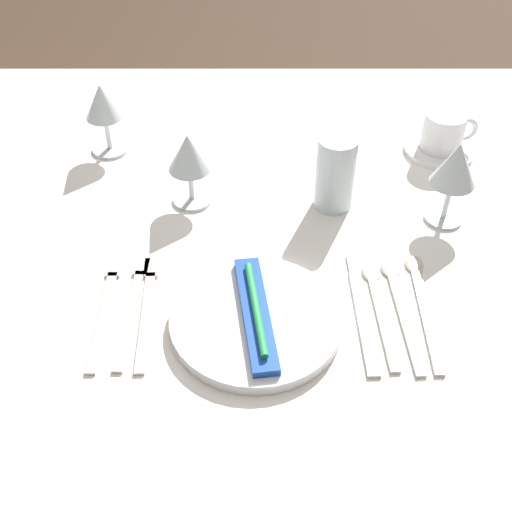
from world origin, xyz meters
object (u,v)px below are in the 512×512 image
(fork_inner, at_px, (133,305))
(fork_salad, at_px, (106,306))
(wine_glass_left, at_px, (103,106))
(wine_glass_centre, at_px, (189,156))
(dinner_knife, at_px, (363,314))
(spoon_dessert, at_px, (399,300))
(coffee_cup_left, at_px, (444,131))
(toothbrush_package, at_px, (256,312))
(spoon_tea, at_px, (422,297))
(wine_glass_right, at_px, (456,167))
(fork_outer, at_px, (147,306))
(spoon_soup, at_px, (378,301))
(drink_tumbler, at_px, (335,173))
(dinner_plate, at_px, (256,320))

(fork_inner, distance_m, fork_salad, 0.04)
(wine_glass_left, bearing_deg, wine_glass_centre, -43.06)
(dinner_knife, relative_size, spoon_dessert, 1.05)
(fork_inner, bearing_deg, coffee_cup_left, 37.06)
(toothbrush_package, relative_size, spoon_tea, 0.93)
(spoon_tea, height_order, wine_glass_right, wine_glass_right)
(spoon_tea, xyz_separation_m, wine_glass_left, (-0.52, 0.38, 0.09))
(fork_outer, height_order, fork_salad, same)
(fork_outer, relative_size, fork_inner, 1.00)
(coffee_cup_left, bearing_deg, spoon_tea, -105.40)
(spoon_soup, distance_m, drink_tumbler, 0.24)
(fork_salad, relative_size, drink_tumbler, 1.70)
(wine_glass_left, bearing_deg, spoon_tea, -36.66)
(fork_outer, distance_m, wine_glass_right, 0.52)
(wine_glass_right, bearing_deg, drink_tumbler, 167.46)
(dinner_plate, xyz_separation_m, fork_inner, (-0.18, 0.04, -0.01))
(toothbrush_package, bearing_deg, spoon_soup, 13.99)
(wine_glass_centre, height_order, wine_glass_left, wine_glass_left)
(toothbrush_package, distance_m, fork_outer, 0.16)
(coffee_cup_left, bearing_deg, toothbrush_package, -128.75)
(coffee_cup_left, distance_m, wine_glass_centre, 0.48)
(fork_salad, height_order, coffee_cup_left, coffee_cup_left)
(toothbrush_package, height_order, spoon_dessert, toothbrush_package)
(fork_inner, distance_m, wine_glass_centre, 0.27)
(dinner_knife, bearing_deg, wine_glass_left, 135.51)
(spoon_dessert, height_order, coffee_cup_left, coffee_cup_left)
(wine_glass_centre, bearing_deg, fork_salad, -113.29)
(dinner_knife, relative_size, wine_glass_centre, 1.78)
(toothbrush_package, relative_size, fork_outer, 0.96)
(spoon_dessert, bearing_deg, spoon_tea, 11.14)
(spoon_tea, bearing_deg, spoon_soup, -172.76)
(fork_inner, bearing_deg, fork_outer, -8.81)
(dinner_plate, relative_size, toothbrush_package, 1.13)
(dinner_knife, xyz_separation_m, wine_glass_right, (0.16, 0.21, 0.10))
(wine_glass_left, height_order, drink_tumbler, wine_glass_left)
(wine_glass_right, bearing_deg, fork_outer, -156.86)
(dinner_knife, relative_size, spoon_soup, 1.12)
(fork_inner, distance_m, spoon_soup, 0.35)
(wine_glass_centre, xyz_separation_m, wine_glass_left, (-0.17, 0.15, 0.00))
(spoon_soup, bearing_deg, fork_outer, -178.04)
(spoon_soup, height_order, drink_tumbler, drink_tumbler)
(fork_outer, xyz_separation_m, drink_tumbler, (0.29, 0.24, 0.06))
(wine_glass_centre, xyz_separation_m, drink_tumbler, (0.24, -0.01, -0.03))
(coffee_cup_left, bearing_deg, dinner_knife, -115.24)
(wine_glass_right, height_order, drink_tumbler, wine_glass_right)
(drink_tumbler, bearing_deg, spoon_soup, -78.45)
(dinner_knife, bearing_deg, fork_salad, 177.68)
(spoon_dessert, xyz_separation_m, spoon_tea, (0.03, 0.01, 0.00))
(wine_glass_left, bearing_deg, spoon_soup, -41.01)
(drink_tumbler, bearing_deg, fork_outer, -140.10)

